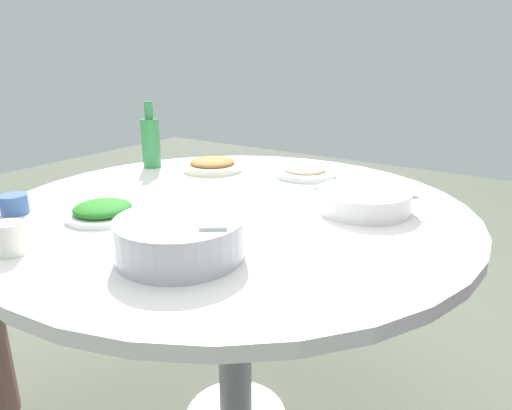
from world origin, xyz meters
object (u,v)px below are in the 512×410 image
Objects in this scene: soup_bowl at (364,201)px; dish_noodles at (305,172)px; dish_greens at (103,211)px; green_bottle at (151,141)px; round_dining_table at (233,236)px; rice_bowl at (180,237)px; tea_cup_near at (10,238)px; dish_stirfry at (212,165)px; tea_cup_far at (14,204)px.

dish_noodles is (0.32, -0.25, -0.01)m from soup_bowl.
green_bottle is at bearing -57.58° from dish_greens.
round_dining_table is 0.39m from rice_bowl.
soup_bowl is 0.90m from tea_cup_near.
dish_stirfry is at bearing -56.56° from rice_bowl.
dish_stirfry is at bearing -158.23° from green_bottle.
rice_bowl is 0.56m from soup_bowl.
green_bottle reaches higher than tea_cup_far.
tea_cup_far reaches higher than dish_greens.
dish_stirfry is 0.35m from dish_noodles.
tea_cup_far reaches higher than dish_stirfry.
tea_cup_near is at bearing 97.38° from dish_stirfry.
tea_cup_near is (-0.34, 0.76, -0.06)m from green_bottle.
dish_stirfry is at bearing -43.98° from round_dining_table.
tea_cup_near is at bearing 95.02° from dish_greens.
dish_noodles is at bearing -82.53° from rice_bowl.
dish_greens is 0.59m from green_bottle.
tea_cup_near reaches higher than round_dining_table.
tea_cup_far is at bearing 3.83° from rice_bowl.
soup_bowl is at bearing -127.08° from tea_cup_near.
tea_cup_near reaches higher than dish_stirfry.
round_dining_table is at bearing -140.13° from tea_cup_far.
dish_greens is at bearing 98.46° from dish_stirfry.
dish_greens is 0.26m from tea_cup_far.
dish_greens is at bearing -11.89° from rice_bowl.
soup_bowl is at bearing -141.63° from dish_greens.
dish_stirfry is 0.90× the size of green_bottle.
round_dining_table is 0.38m from dish_greens.
dish_stirfry is at bearing -81.54° from dish_greens.
tea_cup_near is at bearing 31.27° from rice_bowl.
tea_cup_far is (0.26, -0.16, -0.01)m from tea_cup_near.
green_bottle reaches higher than soup_bowl.
dish_stirfry is 3.02× the size of tea_cup_near.
soup_bowl reaches higher than dish_stirfry.
soup_bowl is 0.67m from dish_stirfry.
tea_cup_near reaches higher than soup_bowl.
soup_bowl is 3.76× the size of tea_cup_far.
round_dining_table is at bearing 27.22° from soup_bowl.
soup_bowl is at bearing 168.21° from dish_stirfry.
tea_cup_far is at bearing -31.57° from tea_cup_near.
dish_greens is at bearing -84.98° from tea_cup_near.
round_dining_table is 7.03× the size of dish_greens.
dish_greens is 0.89× the size of dish_noodles.
soup_bowl reaches higher than round_dining_table.
dish_greens is (0.23, 0.28, 0.11)m from round_dining_table.
green_bottle is 3.36× the size of tea_cup_far.
round_dining_table is 0.62m from tea_cup_far.
tea_cup_near is at bearing 148.43° from tea_cup_far.
dish_stirfry is 0.86m from tea_cup_near.
tea_cup_near is 0.30m from tea_cup_far.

